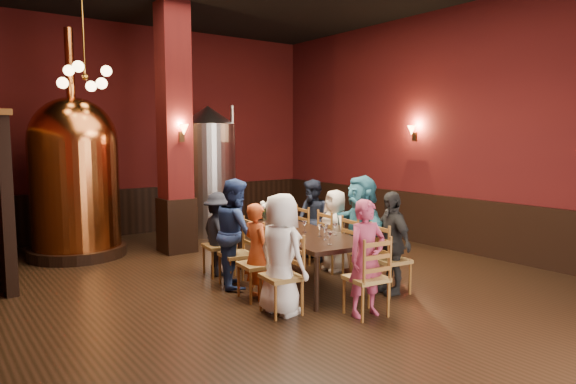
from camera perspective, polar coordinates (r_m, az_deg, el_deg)
room at (r=7.27m, az=-1.37°, el=7.16°), size 10.00×10.02×4.50m
wainscot_right at (r=10.20m, az=17.32°, el=-3.27°), size 0.08×9.90×1.00m
wainscot_back at (r=11.81m, az=-15.16°, el=-1.94°), size 7.90×0.08×1.00m
column at (r=9.59m, az=-12.50°, el=6.78°), size 0.58×0.58×4.50m
pendant_cluster at (r=9.24m, az=-21.63°, el=11.81°), size 0.90×0.90×1.70m
sconce_wall at (r=10.52m, az=13.91°, el=6.41°), size 0.20×0.20×0.36m
sconce_column at (r=9.31m, az=-11.75°, el=6.51°), size 0.20×0.20×0.36m
dining_table at (r=7.43m, az=1.31°, el=-4.98°), size 1.27×2.50×0.75m
chair_0 at (r=6.23m, az=-0.75°, el=-9.34°), size 0.51×0.51×0.92m
person_0 at (r=6.16m, az=-0.76°, el=-6.92°), size 0.56×0.77×1.46m
chair_1 at (r=6.80m, az=-3.48°, el=-8.00°), size 0.51×0.51×0.92m
person_1 at (r=6.76m, az=-3.49°, el=-6.58°), size 0.30×0.46×1.27m
chair_2 at (r=7.39m, az=-5.74°, el=-6.88°), size 0.51×0.51×0.92m
person_2 at (r=7.32m, az=-5.76°, el=-4.52°), size 0.64×0.83×1.54m
chair_3 at (r=7.99m, az=-7.68°, el=-5.90°), size 0.51×0.51×0.92m
person_3 at (r=7.95m, az=-7.70°, el=-4.62°), size 0.54×0.86×1.28m
chair_4 at (r=7.17m, az=11.36°, el=-7.37°), size 0.51×0.51×0.92m
person_4 at (r=7.12m, az=11.40°, el=-5.51°), size 0.54×0.88×1.40m
chair_5 at (r=7.68m, az=8.08°, el=-6.41°), size 0.51×0.51×0.92m
person_5 at (r=7.61m, az=8.11°, el=-4.02°), size 0.83×1.53×1.57m
chair_6 at (r=8.20m, az=5.26°, el=-5.56°), size 0.51×0.51×0.92m
person_6 at (r=8.16m, az=5.27°, el=-4.28°), size 0.54×0.71×1.29m
chair_7 at (r=8.75m, az=2.76°, el=-4.80°), size 0.51×0.51×0.92m
person_7 at (r=8.70m, az=2.77°, el=-3.23°), size 0.41×0.72×1.41m
chair_8 at (r=6.24m, az=8.69°, el=-9.38°), size 0.51×0.51×0.92m
person_8 at (r=6.18m, az=8.73°, el=-7.27°), size 0.55×0.39×1.39m
copper_kettle at (r=9.77m, az=-22.63°, el=1.73°), size 1.96×1.96×3.97m
steel_vessel at (r=11.21m, az=-8.80°, el=2.35°), size 1.16×1.16×2.78m
rose_vase at (r=7.91m, az=-2.46°, el=-1.96°), size 0.23×0.23×0.39m
wine_glass_0 at (r=7.13m, az=4.27°, el=-4.26°), size 0.07×0.07×0.17m
wine_glass_1 at (r=7.24m, az=5.25°, el=-4.11°), size 0.07×0.07×0.17m
wine_glass_2 at (r=7.39m, az=1.87°, el=-3.88°), size 0.07×0.07×0.17m
wine_glass_3 at (r=6.88m, az=4.15°, el=-4.64°), size 0.07×0.07×0.17m
wine_glass_4 at (r=7.11m, az=3.56°, el=-4.29°), size 0.07×0.07×0.17m
wine_glass_5 at (r=7.66m, az=-1.60°, el=-3.52°), size 0.07×0.07×0.17m
wine_glass_6 at (r=6.58m, az=4.66°, el=-5.15°), size 0.07×0.07×0.17m
wine_glass_7 at (r=7.84m, az=-1.69°, el=-3.30°), size 0.07×0.07×0.17m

